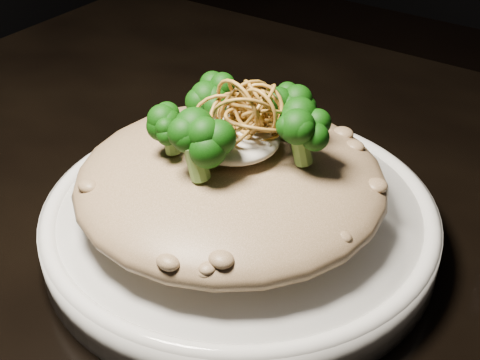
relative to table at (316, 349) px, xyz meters
name	(u,v)px	position (x,y,z in m)	size (l,w,h in m)	color
table	(316,349)	(0.00, 0.00, 0.00)	(1.10, 0.80, 0.75)	black
plate	(240,223)	(-0.07, 0.00, 0.10)	(0.30, 0.30, 0.03)	white
risotto	(231,181)	(-0.08, -0.01, 0.14)	(0.23, 0.23, 0.05)	brown
broccoli	(233,116)	(-0.08, -0.01, 0.19)	(0.15, 0.15, 0.05)	black
cheese	(234,139)	(-0.07, -0.01, 0.17)	(0.06, 0.06, 0.02)	white
shallots	(248,106)	(-0.07, 0.00, 0.20)	(0.05, 0.05, 0.03)	brown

